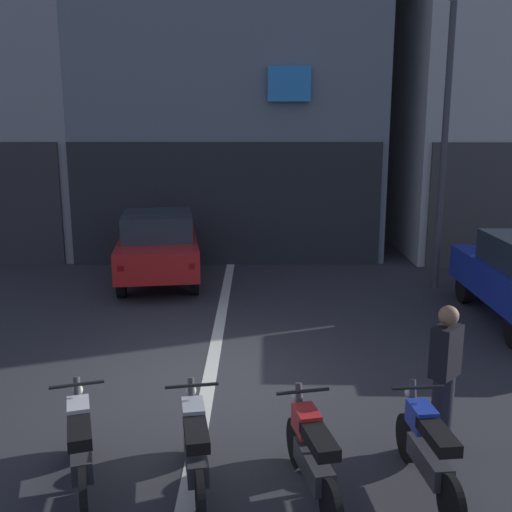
{
  "coord_description": "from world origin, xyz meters",
  "views": [
    {
      "loc": [
        0.67,
        -7.85,
        3.55
      ],
      "look_at": [
        0.65,
        2.0,
        1.4
      ],
      "focal_mm": 41.26,
      "sensor_mm": 36.0,
      "label": 1
    }
  ],
  "objects_px": {
    "car_red_crossing_near": "(160,244)",
    "street_lamp": "(449,109)",
    "motorcycle_silver_row_left_mid": "(197,446)",
    "motorcycle_white_row_leftmost": "(82,444)",
    "motorcycle_red_row_centre": "(313,453)",
    "person_by_motorcycles": "(446,376)",
    "motorcycle_blue_row_right_mid": "(429,449)",
    "car_silver_down_street": "(288,206)"
  },
  "relations": [
    {
      "from": "car_red_crossing_near",
      "to": "street_lamp",
      "type": "relative_size",
      "value": 0.67
    },
    {
      "from": "street_lamp",
      "to": "motorcycle_silver_row_left_mid",
      "type": "distance_m",
      "value": 9.61
    },
    {
      "from": "motorcycle_silver_row_left_mid",
      "to": "car_red_crossing_near",
      "type": "bearing_deg",
      "value": 101.59
    },
    {
      "from": "motorcycle_white_row_leftmost",
      "to": "car_red_crossing_near",
      "type": "bearing_deg",
      "value": 93.72
    },
    {
      "from": "motorcycle_red_row_centre",
      "to": "person_by_motorcycles",
      "type": "bearing_deg",
      "value": 30.57
    },
    {
      "from": "street_lamp",
      "to": "motorcycle_white_row_leftmost",
      "type": "bearing_deg",
      "value": -127.51
    },
    {
      "from": "street_lamp",
      "to": "car_red_crossing_near",
      "type": "bearing_deg",
      "value": 174.97
    },
    {
      "from": "car_red_crossing_near",
      "to": "person_by_motorcycles",
      "type": "bearing_deg",
      "value": -59.43
    },
    {
      "from": "motorcycle_silver_row_left_mid",
      "to": "motorcycle_red_row_centre",
      "type": "height_order",
      "value": "same"
    },
    {
      "from": "motorcycle_blue_row_right_mid",
      "to": "street_lamp",
      "type": "bearing_deg",
      "value": 72.74
    },
    {
      "from": "street_lamp",
      "to": "motorcycle_white_row_leftmost",
      "type": "xyz_separation_m",
      "value": [
        -5.83,
        -7.6,
        -3.49
      ]
    },
    {
      "from": "car_red_crossing_near",
      "to": "person_by_motorcycles",
      "type": "relative_size",
      "value": 2.58
    },
    {
      "from": "motorcycle_red_row_centre",
      "to": "person_by_motorcycles",
      "type": "relative_size",
      "value": 0.99
    },
    {
      "from": "motorcycle_red_row_centre",
      "to": "motorcycle_silver_row_left_mid",
      "type": "bearing_deg",
      "value": 173.4
    },
    {
      "from": "motorcycle_silver_row_left_mid",
      "to": "motorcycle_blue_row_right_mid",
      "type": "distance_m",
      "value": 2.3
    },
    {
      "from": "car_silver_down_street",
      "to": "motorcycle_silver_row_left_mid",
      "type": "distance_m",
      "value": 15.33
    },
    {
      "from": "car_red_crossing_near",
      "to": "motorcycle_blue_row_right_mid",
      "type": "relative_size",
      "value": 2.58
    },
    {
      "from": "person_by_motorcycles",
      "to": "car_red_crossing_near",
      "type": "bearing_deg",
      "value": 120.57
    },
    {
      "from": "motorcycle_red_row_centre",
      "to": "motorcycle_blue_row_right_mid",
      "type": "xyz_separation_m",
      "value": [
        1.15,
        0.08,
        0.0
      ]
    },
    {
      "from": "motorcycle_red_row_centre",
      "to": "motorcycle_blue_row_right_mid",
      "type": "height_order",
      "value": "same"
    },
    {
      "from": "car_red_crossing_near",
      "to": "person_by_motorcycles",
      "type": "xyz_separation_m",
      "value": [
        4.38,
        -7.41,
        -0.03
      ]
    },
    {
      "from": "car_red_crossing_near",
      "to": "motorcycle_red_row_centre",
      "type": "height_order",
      "value": "car_red_crossing_near"
    },
    {
      "from": "motorcycle_white_row_leftmost",
      "to": "motorcycle_silver_row_left_mid",
      "type": "relative_size",
      "value": 0.97
    },
    {
      "from": "car_silver_down_street",
      "to": "motorcycle_red_row_centre",
      "type": "height_order",
      "value": "car_silver_down_street"
    },
    {
      "from": "motorcycle_silver_row_left_mid",
      "to": "motorcycle_red_row_centre",
      "type": "bearing_deg",
      "value": -6.6
    },
    {
      "from": "motorcycle_silver_row_left_mid",
      "to": "person_by_motorcycles",
      "type": "xyz_separation_m",
      "value": [
        2.7,
        0.78,
        0.4
      ]
    },
    {
      "from": "car_silver_down_street",
      "to": "person_by_motorcycles",
      "type": "relative_size",
      "value": 2.57
    },
    {
      "from": "motorcycle_silver_row_left_mid",
      "to": "motorcycle_red_row_centre",
      "type": "distance_m",
      "value": 1.16
    },
    {
      "from": "motorcycle_red_row_centre",
      "to": "car_silver_down_street",
      "type": "bearing_deg",
      "value": 88.08
    },
    {
      "from": "street_lamp",
      "to": "motorcycle_blue_row_right_mid",
      "type": "height_order",
      "value": "street_lamp"
    },
    {
      "from": "street_lamp",
      "to": "motorcycle_white_row_leftmost",
      "type": "distance_m",
      "value": 10.2
    },
    {
      "from": "motorcycle_blue_row_right_mid",
      "to": "motorcycle_silver_row_left_mid",
      "type": "bearing_deg",
      "value": 178.73
    },
    {
      "from": "motorcycle_red_row_centre",
      "to": "person_by_motorcycles",
      "type": "distance_m",
      "value": 1.84
    },
    {
      "from": "motorcycle_red_row_centre",
      "to": "motorcycle_blue_row_right_mid",
      "type": "bearing_deg",
      "value": 4.08
    },
    {
      "from": "motorcycle_blue_row_right_mid",
      "to": "car_red_crossing_near",
      "type": "bearing_deg",
      "value": 115.76
    },
    {
      "from": "street_lamp",
      "to": "motorcycle_red_row_centre",
      "type": "bearing_deg",
      "value": -114.49
    },
    {
      "from": "car_red_crossing_near",
      "to": "motorcycle_white_row_leftmost",
      "type": "bearing_deg",
      "value": -86.28
    },
    {
      "from": "street_lamp",
      "to": "person_by_motorcycles",
      "type": "height_order",
      "value": "street_lamp"
    },
    {
      "from": "street_lamp",
      "to": "motorcycle_white_row_leftmost",
      "type": "relative_size",
      "value": 4.0
    },
    {
      "from": "motorcycle_white_row_leftmost",
      "to": "person_by_motorcycles",
      "type": "height_order",
      "value": "person_by_motorcycles"
    },
    {
      "from": "motorcycle_white_row_leftmost",
      "to": "person_by_motorcycles",
      "type": "xyz_separation_m",
      "value": [
        3.85,
        0.75,
        0.4
      ]
    },
    {
      "from": "motorcycle_white_row_leftmost",
      "to": "motorcycle_red_row_centre",
      "type": "xyz_separation_m",
      "value": [
        2.3,
        -0.17,
        0.0
      ]
    }
  ]
}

